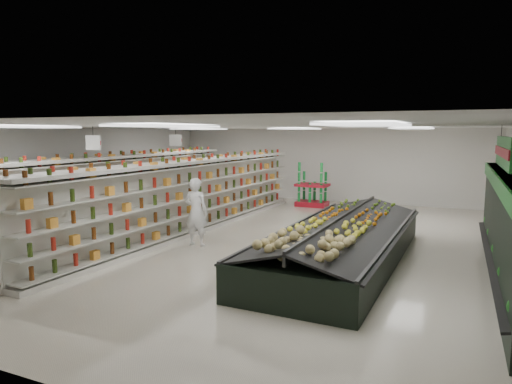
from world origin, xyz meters
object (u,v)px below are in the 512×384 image
at_px(gondola_left, 107,193).
at_px(soda_endcap, 312,187).
at_px(produce_island, 342,240).
at_px(shopper_background, 192,191).
at_px(gondola_center, 193,198).
at_px(shopper_main, 196,212).

height_order(gondola_left, soda_endcap, gondola_left).
distance_m(produce_island, shopper_background, 8.13).
relative_size(gondola_left, soda_endcap, 7.87).
bearing_deg(shopper_background, soda_endcap, -27.63).
distance_m(gondola_left, shopper_background, 3.47).
xyz_separation_m(gondola_left, soda_endcap, (5.11, 6.34, -0.23)).
bearing_deg(produce_island, gondola_center, 163.63).
bearing_deg(gondola_center, produce_island, -14.19).
height_order(shopper_main, shopper_background, shopper_main).
height_order(produce_island, shopper_main, shopper_main).
distance_m(gondola_left, soda_endcap, 8.15).
relative_size(gondola_center, shopper_main, 6.90).
bearing_deg(shopper_background, produce_island, -99.43).
height_order(gondola_center, produce_island, gondola_center).
xyz_separation_m(produce_island, shopper_background, (-6.85, 4.37, 0.31)).
height_order(gondola_left, gondola_center, gondola_left).
relative_size(gondola_left, produce_island, 1.76).
distance_m(produce_island, shopper_main, 3.95).
distance_m(gondola_left, produce_island, 8.24).
bearing_deg(soda_endcap, shopper_main, -96.77).
xyz_separation_m(shopper_main, shopper_background, (-2.92, 4.48, -0.11)).
height_order(soda_endcap, shopper_main, shopper_main).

